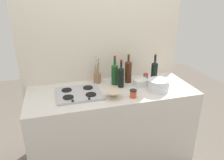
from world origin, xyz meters
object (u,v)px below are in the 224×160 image
at_px(stovetop_hob, 79,94).
at_px(condiment_jar_rear, 133,94).
at_px(wine_bottle_rightmost, 154,73).
at_px(wine_bottle_mid_left, 121,76).
at_px(utensil_crock, 97,77).
at_px(wine_bottle_leftmost, 128,71).
at_px(butter_dish, 141,82).
at_px(plate_stack, 159,85).
at_px(mixing_bowl, 113,94).
at_px(condiment_jar_front, 146,77).
at_px(wine_bottle_mid_right, 115,74).

relative_size(stovetop_hob, condiment_jar_rear, 5.51).
bearing_deg(wine_bottle_rightmost, wine_bottle_mid_left, 175.50).
bearing_deg(utensil_crock, condiment_jar_rear, -60.78).
distance_m(wine_bottle_rightmost, condiment_jar_rear, 0.44).
relative_size(wine_bottle_leftmost, wine_bottle_rightmost, 0.96).
bearing_deg(butter_dish, plate_stack, -55.17).
distance_m(mixing_bowl, butter_dish, 0.45).
bearing_deg(condiment_jar_rear, stovetop_hob, 158.21).
xyz_separation_m(plate_stack, wine_bottle_mid_left, (-0.36, 0.20, 0.06)).
relative_size(wine_bottle_mid_left, butter_dish, 1.92).
height_order(wine_bottle_leftmost, condiment_jar_front, wine_bottle_leftmost).
height_order(butter_dish, condiment_jar_rear, condiment_jar_rear).
relative_size(stovetop_hob, wine_bottle_rightmost, 1.23).
bearing_deg(wine_bottle_leftmost, wine_bottle_rightmost, -28.68).
relative_size(wine_bottle_mid_right, condiment_jar_front, 3.65).
distance_m(stovetop_hob, butter_dish, 0.72).
bearing_deg(wine_bottle_rightmost, wine_bottle_mid_right, 164.30).
bearing_deg(wine_bottle_mid_left, wine_bottle_mid_right, 117.05).
xyz_separation_m(plate_stack, utensil_crock, (-0.59, 0.39, 0.00)).
distance_m(wine_bottle_mid_left, condiment_jar_front, 0.36).
relative_size(wine_bottle_leftmost, condiment_jar_front, 3.81).
bearing_deg(wine_bottle_leftmost, mixing_bowl, -129.17).
bearing_deg(butter_dish, wine_bottle_mid_right, 158.53).
bearing_deg(wine_bottle_mid_left, stovetop_hob, -171.45).
relative_size(stovetop_hob, mixing_bowl, 2.67).
xyz_separation_m(wine_bottle_leftmost, butter_dish, (0.11, -0.13, -0.10)).
bearing_deg(condiment_jar_rear, butter_dish, 52.29).
relative_size(plate_stack, butter_dish, 1.40).
bearing_deg(mixing_bowl, stovetop_hob, 153.65).
distance_m(wine_bottle_mid_left, wine_bottle_rightmost, 0.38).
bearing_deg(wine_bottle_rightmost, condiment_jar_front, 111.40).
bearing_deg(plate_stack, stovetop_hob, 171.61).
relative_size(wine_bottle_rightmost, mixing_bowl, 2.18).
relative_size(mixing_bowl, utensil_crock, 0.53).
bearing_deg(plate_stack, butter_dish, 124.83).
xyz_separation_m(wine_bottle_leftmost, condiment_jar_rear, (-0.09, -0.39, -0.10)).
height_order(wine_bottle_mid_right, butter_dish, wine_bottle_mid_right).
bearing_deg(stovetop_hob, utensil_crock, 46.21).
bearing_deg(mixing_bowl, plate_stack, 4.05).
bearing_deg(wine_bottle_mid_right, utensil_crock, 150.34).
distance_m(condiment_jar_front, condiment_jar_rear, 0.47).
xyz_separation_m(wine_bottle_mid_right, wine_bottle_rightmost, (0.43, -0.12, 0.01)).
bearing_deg(stovetop_hob, wine_bottle_mid_left, 8.55).
height_order(wine_bottle_rightmost, utensil_crock, wine_bottle_rightmost).
bearing_deg(butter_dish, condiment_jar_rear, -127.71).
xyz_separation_m(wine_bottle_mid_left, mixing_bowl, (-0.16, -0.23, -0.08)).
relative_size(mixing_bowl, condiment_jar_front, 1.83).
height_order(wine_bottle_rightmost, condiment_jar_front, wine_bottle_rightmost).
bearing_deg(utensil_crock, butter_dish, -24.79).
bearing_deg(condiment_jar_front, mixing_bowl, -147.02).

